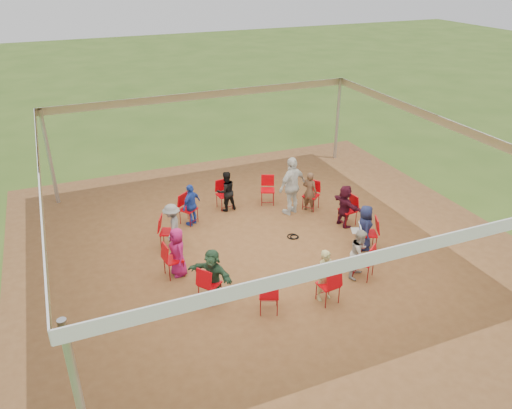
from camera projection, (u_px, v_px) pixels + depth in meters
name	position (u px, v px, depth m)	size (l,w,h in m)	color
ground	(268.00, 248.00, 13.26)	(80.00, 80.00, 0.00)	#39561B
dirt_patch	(268.00, 247.00, 13.26)	(13.00, 13.00, 0.00)	brown
tent	(269.00, 165.00, 12.20)	(10.33, 10.33, 3.00)	#B2B2B7
chair_0	(369.00, 234.00, 13.03)	(0.42, 0.44, 0.90)	#C4020B
chair_1	(348.00, 210.00, 14.20)	(0.42, 0.44, 0.90)	#C4020B
chair_2	(311.00, 196.00, 15.08)	(0.42, 0.44, 0.90)	#C4020B
chair_3	(268.00, 190.00, 15.41)	(0.42, 0.44, 0.90)	#C4020B
chair_4	(224.00, 195.00, 15.11)	(0.42, 0.44, 0.90)	#C4020B
chair_5	(188.00, 209.00, 14.27)	(0.42, 0.44, 0.90)	#C4020B
chair_6	(168.00, 232.00, 13.10)	(0.42, 0.44, 0.90)	#C4020B
chair_7	(173.00, 260.00, 11.92)	(0.42, 0.44, 0.90)	#C4020B
chair_8	(210.00, 284.00, 11.05)	(0.42, 0.44, 0.90)	#C4020B
chair_9	(269.00, 294.00, 10.72)	(0.42, 0.44, 0.90)	#C4020B
chair_10	(328.00, 285.00, 11.01)	(0.42, 0.44, 0.90)	#C4020B
chair_11	(364.00, 261.00, 11.86)	(0.42, 0.44, 0.90)	#C4020B
person_seated_0	(365.00, 228.00, 12.95)	(0.61, 0.34, 1.25)	#161D40
person_seated_1	(345.00, 206.00, 14.07)	(1.16, 0.43, 1.25)	#410E1E
person_seated_2	(310.00, 192.00, 14.90)	(0.45, 0.30, 1.25)	brown
person_seated_3	(226.00, 191.00, 14.94)	(0.61, 0.35, 1.25)	black
person_seated_4	(191.00, 205.00, 14.13)	(0.73, 0.37, 1.25)	#203FA6
person_seated_5	(172.00, 226.00, 13.02)	(0.81, 0.40, 1.25)	slate
person_seated_6	(178.00, 252.00, 11.89)	(0.61, 0.34, 1.25)	#971456
person_seated_7	(212.00, 274.00, 11.06)	(1.16, 0.43, 1.25)	#274A32
person_seated_8	(325.00, 275.00, 11.02)	(0.45, 0.30, 1.25)	tan
person_seated_9	(360.00, 253.00, 11.83)	(0.61, 0.35, 1.25)	#A09A8F
standing_person	(292.00, 186.00, 14.64)	(1.04, 0.53, 1.78)	silver
cable_coil	(293.00, 237.00, 13.73)	(0.33, 0.33, 0.03)	black
laptop	(358.00, 229.00, 12.96)	(0.37, 0.41, 0.23)	#B7B7BC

